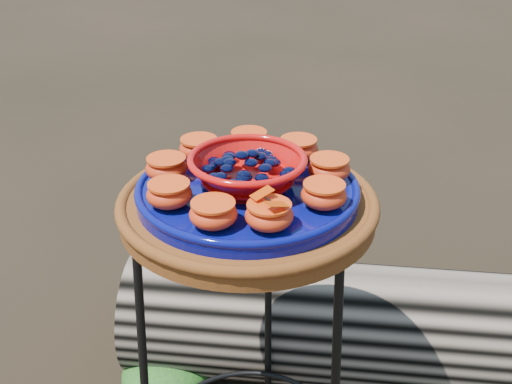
% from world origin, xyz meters
% --- Properties ---
extents(plant_stand, '(0.44, 0.44, 0.70)m').
position_xyz_m(plant_stand, '(0.00, 0.00, 0.35)').
color(plant_stand, black).
rests_on(plant_stand, ground).
extents(terracotta_saucer, '(0.44, 0.44, 0.04)m').
position_xyz_m(terracotta_saucer, '(0.00, 0.00, 0.72)').
color(terracotta_saucer, '#552C14').
rests_on(terracotta_saucer, plant_stand).
extents(cobalt_plate, '(0.38, 0.38, 0.03)m').
position_xyz_m(cobalt_plate, '(0.00, 0.00, 0.75)').
color(cobalt_plate, '#08075C').
rests_on(cobalt_plate, terracotta_saucer).
extents(red_bowl, '(0.19, 0.19, 0.05)m').
position_xyz_m(red_bowl, '(0.00, 0.00, 0.79)').
color(red_bowl, red).
rests_on(red_bowl, cobalt_plate).
extents(glass_gems, '(0.15, 0.15, 0.03)m').
position_xyz_m(glass_gems, '(0.00, 0.00, 0.83)').
color(glass_gems, black).
rests_on(glass_gems, red_bowl).
extents(orange_half_0, '(0.07, 0.07, 0.04)m').
position_xyz_m(orange_half_0, '(0.06, -0.13, 0.78)').
color(orange_half_0, red).
rests_on(orange_half_0, cobalt_plate).
extents(orange_half_1, '(0.07, 0.07, 0.04)m').
position_xyz_m(orange_half_1, '(0.13, -0.05, 0.78)').
color(orange_half_1, red).
rests_on(orange_half_1, cobalt_plate).
extents(orange_half_2, '(0.07, 0.07, 0.04)m').
position_xyz_m(orange_half_2, '(0.13, 0.05, 0.78)').
color(orange_half_2, red).
rests_on(orange_half_2, cobalt_plate).
extents(orange_half_3, '(0.07, 0.07, 0.04)m').
position_xyz_m(orange_half_3, '(0.07, 0.12, 0.78)').
color(orange_half_3, red).
rests_on(orange_half_3, cobalt_plate).
extents(orange_half_4, '(0.07, 0.07, 0.04)m').
position_xyz_m(orange_half_4, '(-0.03, 0.14, 0.78)').
color(orange_half_4, red).
rests_on(orange_half_4, cobalt_plate).
extents(orange_half_5, '(0.07, 0.07, 0.04)m').
position_xyz_m(orange_half_5, '(-0.11, 0.09, 0.78)').
color(orange_half_5, red).
rests_on(orange_half_5, cobalt_plate).
extents(orange_half_6, '(0.07, 0.07, 0.04)m').
position_xyz_m(orange_half_6, '(-0.14, -0.00, 0.78)').
color(orange_half_6, red).
rests_on(orange_half_6, cobalt_plate).
extents(orange_half_7, '(0.07, 0.07, 0.04)m').
position_xyz_m(orange_half_7, '(-0.11, -0.09, 0.78)').
color(orange_half_7, red).
rests_on(orange_half_7, cobalt_plate).
extents(orange_half_8, '(0.07, 0.07, 0.04)m').
position_xyz_m(orange_half_8, '(-0.02, -0.14, 0.78)').
color(orange_half_8, red).
rests_on(orange_half_8, cobalt_plate).
extents(butterfly, '(0.08, 0.08, 0.01)m').
position_xyz_m(butterfly, '(0.06, -0.13, 0.81)').
color(butterfly, '#C73502').
rests_on(butterfly, orange_half_0).
extents(driftwood_log, '(1.78, 0.60, 0.33)m').
position_xyz_m(driftwood_log, '(0.47, 0.43, 0.16)').
color(driftwood_log, black).
rests_on(driftwood_log, ground).
extents(foliage_left, '(0.23, 0.23, 0.11)m').
position_xyz_m(foliage_left, '(-0.28, 0.24, 0.06)').
color(foliage_left, '#164119').
rests_on(foliage_left, ground).
extents(foliage_back, '(0.30, 0.30, 0.15)m').
position_xyz_m(foliage_back, '(-0.22, 0.63, 0.07)').
color(foliage_back, '#164119').
rests_on(foliage_back, ground).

